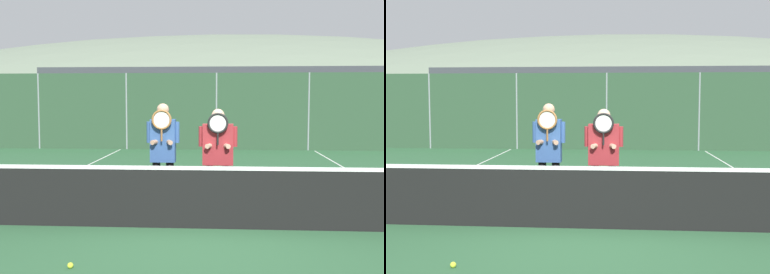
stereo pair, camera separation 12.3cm
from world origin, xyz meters
TOP-DOWN VIEW (x-y plane):
  - ground_plane at (0.00, 0.00)m, footprint 120.00×120.00m
  - hill_distant at (0.00, 54.78)m, footprint 97.42×54.12m
  - clubhouse_building at (1.68, 19.64)m, footprint 21.67×5.50m
  - fence_back at (0.00, 11.20)m, footprint 20.68×0.06m
  - tennis_net at (0.00, 0.00)m, footprint 9.81×0.09m
  - court_line_left_sideline at (-3.65, 3.00)m, footprint 0.05×16.00m
  - player_leftmost at (-0.70, 0.81)m, footprint 0.54×0.34m
  - player_center_left at (0.20, 0.82)m, footprint 0.63×0.34m
  - car_far_left at (-6.31, 13.44)m, footprint 4.16×1.92m
  - car_left_of_center at (-1.45, 13.67)m, footprint 4.47×2.10m
  - car_center at (3.69, 13.52)m, footprint 4.72×2.05m
  - tennis_ball_on_court at (-1.43, -1.78)m, footprint 0.07×0.07m

SIDE VIEW (x-z plane):
  - ground_plane at x=0.00m, z-range 0.00..0.00m
  - hill_distant at x=0.00m, z-range -9.47..9.47m
  - court_line_left_sideline at x=-3.65m, z-range 0.00..0.01m
  - tennis_ball_on_court at x=-1.43m, z-range 0.00..0.07m
  - tennis_net at x=0.00m, z-range -0.03..0.99m
  - car_center at x=3.69m, z-range 0.02..1.81m
  - car_left_of_center at x=-1.45m, z-range 0.02..1.83m
  - car_far_left at x=-6.31m, z-range 0.01..1.88m
  - player_center_left at x=0.20m, z-range 0.18..1.93m
  - player_leftmost at x=-0.70m, z-range 0.16..2.00m
  - fence_back at x=0.00m, z-range 0.00..2.90m
  - clubhouse_building at x=1.68m, z-range 0.02..3.54m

